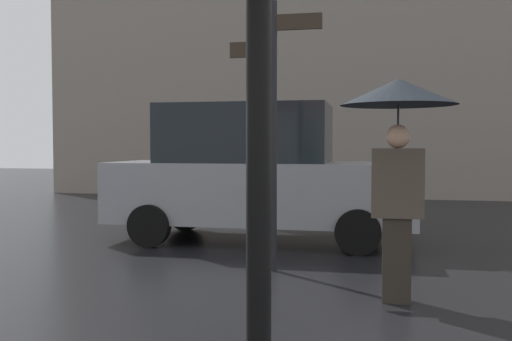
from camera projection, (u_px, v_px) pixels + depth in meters
name	position (u px, v px, depth m)	size (l,w,h in m)	color
pedestrian_with_umbrella	(398.00, 123.00, 5.30)	(1.08, 1.08, 2.09)	#2A241E
parked_car_left	(256.00, 174.00, 8.75)	(4.59, 1.85, 2.10)	gray
street_signpost	(274.00, 109.00, 6.62)	(1.08, 0.08, 3.14)	black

